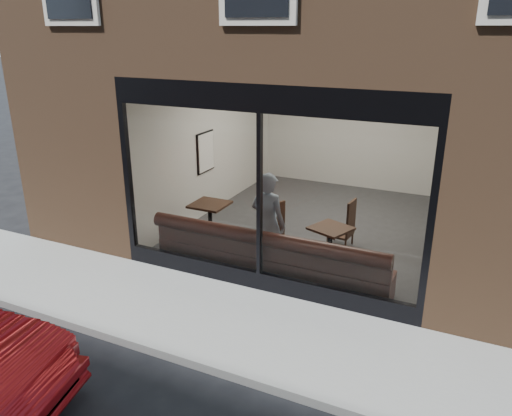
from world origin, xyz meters
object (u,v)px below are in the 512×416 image
at_px(banquette, 270,266).
at_px(cafe_chair_left, 268,236).
at_px(person, 268,223).
at_px(cafe_table_right, 331,228).
at_px(cafe_chair_right, 340,234).
at_px(cafe_table_left, 210,204).

distance_m(banquette, cafe_chair_left, 1.21).
distance_m(person, cafe_table_right, 1.08).
relative_size(person, cafe_chair_right, 4.46).
height_order(cafe_table_right, cafe_chair_right, cafe_table_right).
bearing_deg(cafe_chair_right, cafe_table_left, 24.05).
relative_size(banquette, cafe_table_right, 6.64).
bearing_deg(cafe_table_right, banquette, -135.00).
bearing_deg(banquette, cafe_table_left, 150.41).
distance_m(cafe_chair_left, cafe_chair_right, 1.37).
xyz_separation_m(cafe_table_left, cafe_chair_left, (1.16, 0.15, -0.50)).
xyz_separation_m(cafe_table_left, cafe_chair_right, (2.37, 0.80, -0.50)).
distance_m(person, cafe_table_left, 1.71).
xyz_separation_m(person, cafe_table_right, (0.92, 0.55, -0.13)).
distance_m(cafe_table_left, cafe_chair_right, 2.55).
bearing_deg(cafe_table_left, cafe_table_right, -4.01).
height_order(banquette, cafe_table_left, cafe_table_left).
distance_m(cafe_table_right, cafe_chair_left, 1.42).
xyz_separation_m(banquette, person, (-0.14, 0.23, 0.65)).
distance_m(banquette, cafe_chair_right, 1.88).
bearing_deg(cafe_table_left, cafe_chair_left, 7.23).
relative_size(cafe_table_left, cafe_chair_right, 1.70).
bearing_deg(cafe_chair_left, person, 137.91).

